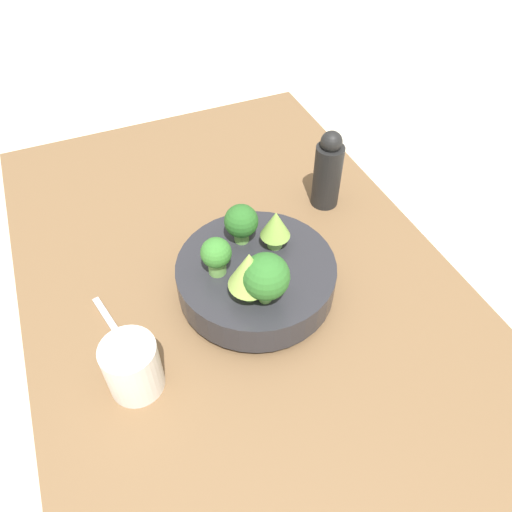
% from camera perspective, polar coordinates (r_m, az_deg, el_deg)
% --- Properties ---
extents(ground_plane, '(6.00, 6.00, 0.00)m').
position_cam_1_polar(ground_plane, '(0.84, -0.49, -7.08)').
color(ground_plane, beige).
extents(table, '(1.18, 0.70, 0.04)m').
position_cam_1_polar(table, '(0.82, -0.50, -6.16)').
color(table, brown).
rests_on(table, ground_plane).
extents(bowl, '(0.25, 0.25, 0.07)m').
position_cam_1_polar(bowl, '(0.79, 0.00, -2.40)').
color(bowl, '#28282D').
rests_on(bowl, table).
extents(broccoli_floret_right, '(0.07, 0.07, 0.08)m').
position_cam_1_polar(broccoli_floret_right, '(0.69, 1.23, -2.38)').
color(broccoli_floret_right, '#6BA34C').
rests_on(broccoli_floret_right, bowl).
extents(romanesco_piece_near, '(0.06, 0.06, 0.09)m').
position_cam_1_polar(romanesco_piece_near, '(0.68, -0.77, -1.67)').
color(romanesco_piece_near, '#7AB256').
rests_on(romanesco_piece_near, bowl).
extents(broccoli_floret_front, '(0.05, 0.05, 0.06)m').
position_cam_1_polar(broccoli_floret_front, '(0.73, -4.57, 0.13)').
color(broccoli_floret_front, '#6BA34C').
rests_on(broccoli_floret_front, bowl).
extents(romanesco_piece_far, '(0.05, 0.05, 0.07)m').
position_cam_1_polar(romanesco_piece_far, '(0.77, 2.24, 3.45)').
color(romanesco_piece_far, '#7AB256').
rests_on(romanesco_piece_far, bowl).
extents(broccoli_floret_left, '(0.05, 0.05, 0.07)m').
position_cam_1_polar(broccoli_floret_left, '(0.78, -1.70, 3.89)').
color(broccoli_floret_left, '#6BA34C').
rests_on(broccoli_floret_left, bowl).
extents(cup, '(0.08, 0.08, 0.09)m').
position_cam_1_polar(cup, '(0.71, -13.92, -12.23)').
color(cup, silver).
rests_on(cup, table).
extents(pepper_mill, '(0.05, 0.05, 0.16)m').
position_cam_1_polar(pepper_mill, '(0.94, 8.20, 9.57)').
color(pepper_mill, black).
rests_on(pepper_mill, table).
extents(fork, '(0.16, 0.05, 0.01)m').
position_cam_1_polar(fork, '(0.79, -15.54, -8.53)').
color(fork, silver).
rests_on(fork, table).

